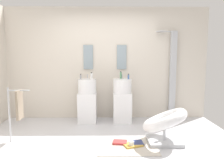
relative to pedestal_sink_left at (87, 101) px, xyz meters
The scene contains 18 objects.
ground_plane 1.39m from the pedestal_sink_left, 72.49° to the right, with size 4.80×3.60×0.04m, color silver.
rear_partition 0.99m from the pedestal_sink_left, 46.68° to the left, with size 4.80×0.10×2.60m, color beige.
pedestal_sink_left is the anchor object (origin of this frame).
pedestal_sink_right 0.78m from the pedestal_sink_left, ahead, with size 0.40×0.40×1.07m.
vanity_mirror_left 1.02m from the pedestal_sink_left, 90.00° to the left, with size 0.22×0.03×0.56m, color #8C9EA8.
vanity_mirror_right 1.29m from the pedestal_sink_left, 23.78° to the left, with size 0.22×0.03×0.56m, color #8C9EA8.
shower_column 2.07m from the pedestal_sink_left, ahead, with size 0.49×0.24×2.05m.
lounge_chair 1.87m from the pedestal_sink_left, 40.21° to the right, with size 1.05×1.05×0.65m.
towel_rack 1.56m from the pedestal_sink_left, 133.44° to the right, with size 0.37×0.22×0.95m.
area_rug 1.61m from the pedestal_sink_left, 59.28° to the right, with size 0.96×0.80×0.01m, color beige.
magazine_red 1.48m from the pedestal_sink_left, 61.81° to the right, with size 0.23×0.18×0.03m, color #B73838.
magazine_ochre 1.67m from the pedestal_sink_left, 56.97° to the right, with size 0.29×0.20×0.03m, color gold.
magazine_navy 1.65m from the pedestal_sink_left, 53.38° to the right, with size 0.22×0.22×0.03m, color navy.
coffee_mug 1.68m from the pedestal_sink_left, 58.65° to the right, with size 0.08×0.08×0.09m, color white.
soap_bottle_white 0.56m from the pedestal_sink_left, ahead, with size 0.05×0.05×0.15m.
soap_bottle_green 0.94m from the pedestal_sink_left, ahead, with size 0.04×0.04×0.17m.
soap_bottle_grey 0.56m from the pedestal_sink_left, 150.96° to the right, with size 0.04×0.04×0.12m.
soap_bottle_blue 1.06m from the pedestal_sink_left, ahead, with size 0.04×0.04×0.12m.
Camera 1 is at (0.09, -3.50, 1.46)m, focal length 34.65 mm.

